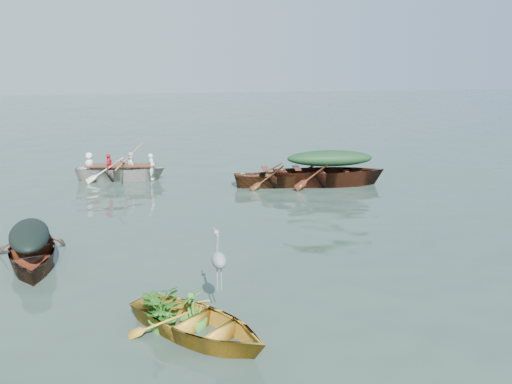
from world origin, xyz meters
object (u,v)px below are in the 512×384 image
(green_tarp_boat, at_px, (329,185))
(rowed_boat, at_px, (122,180))
(yellow_dinghy, at_px, (198,337))
(dark_covered_boat, at_px, (33,264))
(open_wooden_boat, at_px, (281,186))
(heron, at_px, (219,269))

(green_tarp_boat, distance_m, rowed_boat, 7.13)
(green_tarp_boat, bearing_deg, rowed_boat, 78.79)
(yellow_dinghy, distance_m, green_tarp_boat, 10.13)
(dark_covered_boat, distance_m, rowed_boat, 7.65)
(open_wooden_boat, bearing_deg, green_tarp_boat, -90.42)
(open_wooden_boat, relative_size, heron, 4.62)
(green_tarp_boat, bearing_deg, open_wooden_boat, 90.00)
(yellow_dinghy, bearing_deg, rowed_boat, 56.13)
(open_wooden_boat, height_order, rowed_boat, rowed_boat)
(dark_covered_boat, height_order, green_tarp_boat, green_tarp_boat)
(yellow_dinghy, bearing_deg, open_wooden_boat, 26.03)
(yellow_dinghy, height_order, heron, heron)
(dark_covered_boat, relative_size, green_tarp_boat, 0.70)
(dark_covered_boat, distance_m, open_wooden_boat, 8.51)
(dark_covered_boat, height_order, heron, heron)
(dark_covered_boat, xyz_separation_m, heron, (3.13, -3.23, 0.85))
(yellow_dinghy, relative_size, open_wooden_boat, 0.69)
(green_tarp_boat, bearing_deg, heron, 157.30)
(dark_covered_boat, bearing_deg, rowed_boat, 68.47)
(dark_covered_boat, distance_m, heron, 4.57)
(green_tarp_boat, relative_size, rowed_boat, 1.21)
(yellow_dinghy, distance_m, rowed_boat, 11.09)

